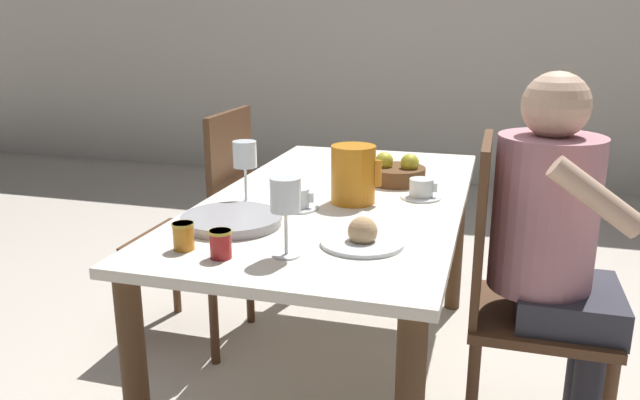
# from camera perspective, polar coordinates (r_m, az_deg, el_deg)

# --- Properties ---
(ground_plane) EXTENTS (20.00, 20.00, 0.00)m
(ground_plane) POSITION_cam_1_polar(r_m,az_deg,el_deg) (2.47, 1.65, -16.08)
(ground_plane) COLOR beige
(wall_back) EXTENTS (10.00, 0.06, 2.60)m
(wall_back) POSITION_cam_1_polar(r_m,az_deg,el_deg) (5.29, 10.91, 15.54)
(wall_back) COLOR beige
(wall_back) RESTS_ON ground_plane
(dining_table) EXTENTS (0.85, 1.64, 0.73)m
(dining_table) POSITION_cam_1_polar(r_m,az_deg,el_deg) (2.21, 1.78, -2.18)
(dining_table) COLOR silver
(dining_table) RESTS_ON ground_plane
(chair_person_side) EXTENTS (0.42, 0.42, 0.98)m
(chair_person_side) POSITION_cam_1_polar(r_m,az_deg,el_deg) (2.03, 17.46, -8.01)
(chair_person_side) COLOR #51331E
(chair_person_side) RESTS_ON ground_plane
(chair_opposite) EXTENTS (0.42, 0.42, 0.98)m
(chair_opposite) POSITION_cam_1_polar(r_m,az_deg,el_deg) (2.60, -10.35, -2.25)
(chair_opposite) COLOR #51331E
(chair_opposite) RESTS_ON ground_plane
(person_seated) EXTENTS (0.39, 0.41, 1.18)m
(person_seated) POSITION_cam_1_polar(r_m,az_deg,el_deg) (1.96, 20.68, -3.25)
(person_seated) COLOR #33333D
(person_seated) RESTS_ON ground_plane
(red_pitcher) EXTENTS (0.17, 0.15, 0.19)m
(red_pitcher) POSITION_cam_1_polar(r_m,az_deg,el_deg) (2.07, 3.05, 2.38)
(red_pitcher) COLOR orange
(red_pitcher) RESTS_ON dining_table
(wine_glass_water) EXTENTS (0.08, 0.08, 0.21)m
(wine_glass_water) POSITION_cam_1_polar(r_m,az_deg,el_deg) (2.07, -6.89, 3.92)
(wine_glass_water) COLOR white
(wine_glass_water) RESTS_ON dining_table
(wine_glass_juice) EXTENTS (0.08, 0.08, 0.21)m
(wine_glass_juice) POSITION_cam_1_polar(r_m,az_deg,el_deg) (1.57, -3.17, 0.09)
(wine_glass_juice) COLOR white
(wine_glass_juice) RESTS_ON dining_table
(teacup_near_person) EXTENTS (0.14, 0.14, 0.07)m
(teacup_near_person) POSITION_cam_1_polar(r_m,az_deg,el_deg) (2.01, -2.11, -0.00)
(teacup_near_person) COLOR silver
(teacup_near_person) RESTS_ON dining_table
(teacup_across) EXTENTS (0.14, 0.14, 0.07)m
(teacup_across) POSITION_cam_1_polar(r_m,az_deg,el_deg) (2.16, 9.24, 0.92)
(teacup_across) COLOR silver
(teacup_across) RESTS_ON dining_table
(serving_tray) EXTENTS (0.30, 0.30, 0.03)m
(serving_tray) POSITION_cam_1_polar(r_m,az_deg,el_deg) (1.87, -8.07, -1.82)
(serving_tray) COLOR #9E9EA3
(serving_tray) RESTS_ON dining_table
(bread_plate) EXTENTS (0.23, 0.23, 0.08)m
(bread_plate) POSITION_cam_1_polar(r_m,az_deg,el_deg) (1.69, 3.91, -3.43)
(bread_plate) COLOR silver
(bread_plate) RESTS_ON dining_table
(jam_jar_amber) EXTENTS (0.06, 0.06, 0.07)m
(jam_jar_amber) POSITION_cam_1_polar(r_m,az_deg,el_deg) (1.61, -9.07, -3.89)
(jam_jar_amber) COLOR #A81E1E
(jam_jar_amber) RESTS_ON dining_table
(jam_jar_red) EXTENTS (0.06, 0.06, 0.07)m
(jam_jar_red) POSITION_cam_1_polar(r_m,az_deg,el_deg) (1.69, -12.38, -3.15)
(jam_jar_red) COLOR #C67A1E
(jam_jar_red) RESTS_ON dining_table
(fruit_bowl) EXTENTS (0.21, 0.21, 0.12)m
(fruit_bowl) POSITION_cam_1_polar(r_m,az_deg,el_deg) (2.35, 7.02, 2.49)
(fruit_bowl) COLOR brown
(fruit_bowl) RESTS_ON dining_table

